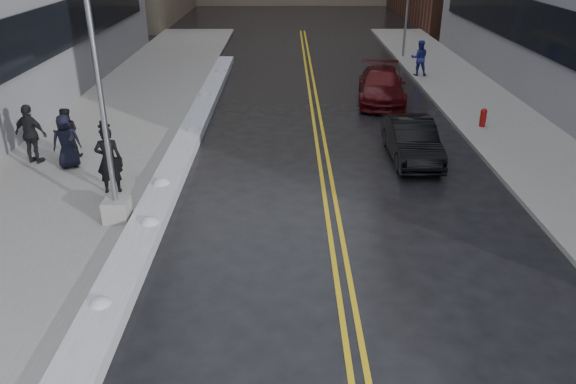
{
  "coord_description": "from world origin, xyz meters",
  "views": [
    {
      "loc": [
        1.22,
        -11.34,
        7.14
      ],
      "look_at": [
        1.25,
        1.28,
        1.3
      ],
      "focal_mm": 35.0,
      "sensor_mm": 36.0,
      "label": 1
    }
  ],
  "objects_px": {
    "pedestrian_c": "(66,141)",
    "car_black": "(412,140)",
    "pedestrian_fedora": "(109,160)",
    "pedestrian_b": "(67,133)",
    "pedestrian_east": "(419,58)",
    "pedestrian_d": "(31,134)",
    "lamppost": "(106,135)",
    "car_maroon": "(382,86)",
    "fire_hydrant": "(483,117)",
    "traffic_signal": "(408,2)"
  },
  "relations": [
    {
      "from": "lamppost",
      "to": "pedestrian_fedora",
      "type": "bearing_deg",
      "value": 109.58
    },
    {
      "from": "pedestrian_fedora",
      "to": "car_black",
      "type": "bearing_deg",
      "value": -173.64
    },
    {
      "from": "pedestrian_c",
      "to": "pedestrian_east",
      "type": "distance_m",
      "value": 19.32
    },
    {
      "from": "car_black",
      "to": "car_maroon",
      "type": "relative_size",
      "value": 0.82
    },
    {
      "from": "car_black",
      "to": "pedestrian_b",
      "type": "bearing_deg",
      "value": -179.6
    },
    {
      "from": "pedestrian_c",
      "to": "pedestrian_d",
      "type": "relative_size",
      "value": 0.89
    },
    {
      "from": "lamppost",
      "to": "pedestrian_b",
      "type": "height_order",
      "value": "lamppost"
    },
    {
      "from": "pedestrian_c",
      "to": "car_black",
      "type": "relative_size",
      "value": 0.43
    },
    {
      "from": "pedestrian_east",
      "to": "car_black",
      "type": "bearing_deg",
      "value": 81.53
    },
    {
      "from": "traffic_signal",
      "to": "car_maroon",
      "type": "height_order",
      "value": "traffic_signal"
    },
    {
      "from": "fire_hydrant",
      "to": "pedestrian_b",
      "type": "distance_m",
      "value": 15.57
    },
    {
      "from": "lamppost",
      "to": "car_black",
      "type": "relative_size",
      "value": 1.83
    },
    {
      "from": "pedestrian_fedora",
      "to": "car_maroon",
      "type": "relative_size",
      "value": 0.4
    },
    {
      "from": "lamppost",
      "to": "pedestrian_east",
      "type": "xyz_separation_m",
      "value": [
        11.63,
        16.84,
        -1.46
      ]
    },
    {
      "from": "pedestrian_b",
      "to": "lamppost",
      "type": "bearing_deg",
      "value": 104.5
    },
    {
      "from": "pedestrian_b",
      "to": "pedestrian_d",
      "type": "bearing_deg",
      "value": 10.25
    },
    {
      "from": "pedestrian_c",
      "to": "pedestrian_d",
      "type": "distance_m",
      "value": 1.35
    },
    {
      "from": "pedestrian_fedora",
      "to": "car_black",
      "type": "height_order",
      "value": "pedestrian_fedora"
    },
    {
      "from": "fire_hydrant",
      "to": "pedestrian_fedora",
      "type": "bearing_deg",
      "value": -154.51
    },
    {
      "from": "lamppost",
      "to": "pedestrian_fedora",
      "type": "relative_size",
      "value": 3.77
    },
    {
      "from": "lamppost",
      "to": "pedestrian_fedora",
      "type": "height_order",
      "value": "lamppost"
    },
    {
      "from": "pedestrian_d",
      "to": "pedestrian_fedora",
      "type": "bearing_deg",
      "value": 160.24
    },
    {
      "from": "lamppost",
      "to": "pedestrian_fedora",
      "type": "xyz_separation_m",
      "value": [
        -0.65,
        1.83,
        -1.37
      ]
    },
    {
      "from": "pedestrian_b",
      "to": "car_black",
      "type": "distance_m",
      "value": 11.73
    },
    {
      "from": "pedestrian_b",
      "to": "pedestrian_d",
      "type": "relative_size",
      "value": 0.87
    },
    {
      "from": "car_black",
      "to": "lamppost",
      "type": "bearing_deg",
      "value": -151.66
    },
    {
      "from": "pedestrian_b",
      "to": "pedestrian_east",
      "type": "bearing_deg",
      "value": -157.45
    },
    {
      "from": "traffic_signal",
      "to": "pedestrian_b",
      "type": "distance_m",
      "value": 22.85
    },
    {
      "from": "pedestrian_fedora",
      "to": "car_black",
      "type": "relative_size",
      "value": 0.49
    },
    {
      "from": "fire_hydrant",
      "to": "pedestrian_b",
      "type": "bearing_deg",
      "value": -167.66
    },
    {
      "from": "lamppost",
      "to": "traffic_signal",
      "type": "distance_m",
      "value": 24.98
    },
    {
      "from": "pedestrian_c",
      "to": "pedestrian_d",
      "type": "height_order",
      "value": "pedestrian_d"
    },
    {
      "from": "pedestrian_east",
      "to": "pedestrian_d",
      "type": "bearing_deg",
      "value": 43.99
    },
    {
      "from": "traffic_signal",
      "to": "pedestrian_d",
      "type": "xyz_separation_m",
      "value": [
        -15.67,
        -17.83,
        -2.26
      ]
    },
    {
      "from": "lamppost",
      "to": "pedestrian_b",
      "type": "xyz_separation_m",
      "value": [
        -2.91,
        4.67,
        -1.52
      ]
    },
    {
      "from": "pedestrian_b",
      "to": "pedestrian_d",
      "type": "height_order",
      "value": "pedestrian_d"
    },
    {
      "from": "pedestrian_d",
      "to": "car_black",
      "type": "bearing_deg",
      "value": -160.69
    },
    {
      "from": "pedestrian_fedora",
      "to": "pedestrian_d",
      "type": "xyz_separation_m",
      "value": [
        -3.22,
        2.34,
        -0.02
      ]
    },
    {
      "from": "pedestrian_fedora",
      "to": "pedestrian_d",
      "type": "height_order",
      "value": "pedestrian_fedora"
    },
    {
      "from": "pedestrian_east",
      "to": "car_maroon",
      "type": "bearing_deg",
      "value": 64.34
    },
    {
      "from": "car_black",
      "to": "car_maroon",
      "type": "xyz_separation_m",
      "value": [
        0.09,
        7.35,
        0.05
      ]
    },
    {
      "from": "fire_hydrant",
      "to": "car_maroon",
      "type": "xyz_separation_m",
      "value": [
        -3.39,
        4.2,
        0.19
      ]
    },
    {
      "from": "fire_hydrant",
      "to": "car_black",
      "type": "relative_size",
      "value": 0.18
    },
    {
      "from": "pedestrian_d",
      "to": "car_maroon",
      "type": "xyz_separation_m",
      "value": [
        12.78,
        8.03,
        -0.41
      ]
    },
    {
      "from": "pedestrian_fedora",
      "to": "pedestrian_c",
      "type": "height_order",
      "value": "pedestrian_fedora"
    },
    {
      "from": "lamppost",
      "to": "pedestrian_east",
      "type": "distance_m",
      "value": 20.52
    },
    {
      "from": "car_black",
      "to": "pedestrian_fedora",
      "type": "bearing_deg",
      "value": -162.76
    },
    {
      "from": "pedestrian_c",
      "to": "car_black",
      "type": "height_order",
      "value": "pedestrian_c"
    },
    {
      "from": "car_maroon",
      "to": "pedestrian_c",
      "type": "bearing_deg",
      "value": -137.15
    },
    {
      "from": "car_maroon",
      "to": "lamppost",
      "type": "bearing_deg",
      "value": -119.58
    }
  ]
}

